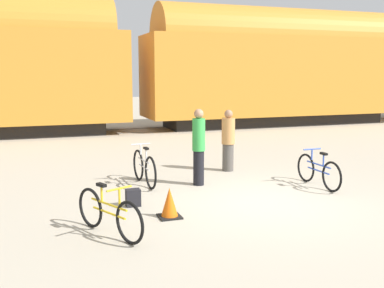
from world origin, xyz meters
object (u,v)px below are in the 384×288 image
Objects in this scene: bicycle_silver at (144,168)px; traffic_cone at (170,204)px; backpack at (133,198)px; person_in_green at (199,146)px; bicycle_blue at (318,171)px; bicycle_yellow at (109,214)px; person_in_tan at (228,141)px; freight_train at (135,63)px.

traffic_cone is at bearing -93.05° from bicycle_silver.
bicycle_silver is at bearing 69.35° from backpack.
person_in_green is at bearing 32.91° from backpack.
bicycle_blue is 4.93× the size of backpack.
backpack is (0.69, 1.44, -0.19)m from bicycle_yellow.
person_in_tan is (3.75, 3.78, 0.45)m from bicycle_yellow.
bicycle_silver is at bearing 86.95° from traffic_cone.
person_in_tan is at bearing 119.58° from bicycle_blue.
freight_train is 12.75m from traffic_cone.
person_in_green is (2.49, 2.61, 0.55)m from bicycle_yellow.
freight_train is 12.00m from backpack.
freight_train is at bearing 75.66° from bicycle_yellow.
freight_train is at bearing 78.58° from bicycle_silver.
traffic_cone is (-1.32, -2.06, -0.65)m from person_in_green.
person_in_green reaches higher than bicycle_blue.
traffic_cone is at bearing -62.12° from backpack.
person_in_tan is (0.48, -9.03, -2.20)m from freight_train.
person_in_tan reaches higher than bicycle_silver.
bicycle_blue is 1.03× the size of person_in_tan.
person_in_green is (-0.79, -10.21, -2.10)m from freight_train.
person_in_tan is at bearing 37.40° from backpack.
bicycle_silver is 1.37m from person_in_green.
bicycle_silver is at bearing -47.12° from person_in_green.
person_in_green is at bearing -94.40° from freight_train.
bicycle_silver is 5.01× the size of backpack.
freight_train is 32.73× the size of bicycle_silver.
person_in_tan reaches higher than traffic_cone.
person_in_tan is 4.79× the size of backpack.
person_in_green is 5.22× the size of backpack.
bicycle_yellow is 3.64m from person_in_green.
bicycle_silver reaches higher than backpack.
person_in_green is at bearing -21.14° from bicycle_silver.
bicycle_silver is (-1.97, -9.75, -2.61)m from freight_train.
freight_train reaches higher than person_in_green.
bicycle_yellow is 4.75× the size of backpack.
bicycle_yellow is 5.26m from bicycle_blue.
bicycle_silver is 1.74m from backpack.
bicycle_yellow is 0.91× the size of person_in_green.
person_in_green is 2.26m from backpack.
person_in_tan is at bearing 16.39° from bicycle_silver.
person_in_green is at bearing 46.31° from bicycle_yellow.
bicycle_silver is 4.01m from bicycle_blue.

